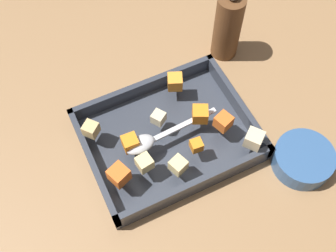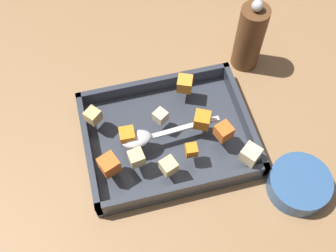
{
  "view_description": "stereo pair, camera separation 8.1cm",
  "coord_description": "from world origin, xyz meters",
  "px_view_note": "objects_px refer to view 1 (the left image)",
  "views": [
    {
      "loc": [
        -0.18,
        -0.37,
        0.77
      ],
      "look_at": [
        -0.01,
        -0.01,
        0.06
      ],
      "focal_mm": 44.2,
      "sensor_mm": 36.0,
      "label": 1
    },
    {
      "loc": [
        -0.1,
        -0.4,
        0.77
      ],
      "look_at": [
        -0.01,
        -0.01,
        0.06
      ],
      "focal_mm": 44.2,
      "sensor_mm": 36.0,
      "label": 2
    }
  ],
  "objects_px": {
    "baking_dish": "(168,137)",
    "pepper_mill": "(228,26)",
    "small_prep_bowl": "(303,159)",
    "serving_spoon": "(146,142)"
  },
  "relations": [
    {
      "from": "baking_dish",
      "to": "serving_spoon",
      "type": "relative_size",
      "value": 1.66
    },
    {
      "from": "pepper_mill",
      "to": "serving_spoon",
      "type": "bearing_deg",
      "value": -148.18
    },
    {
      "from": "baking_dish",
      "to": "pepper_mill",
      "type": "bearing_deg",
      "value": 35.5
    },
    {
      "from": "small_prep_bowl",
      "to": "serving_spoon",
      "type": "bearing_deg",
      "value": 150.71
    },
    {
      "from": "baking_dish",
      "to": "small_prep_bowl",
      "type": "relative_size",
      "value": 2.82
    },
    {
      "from": "small_prep_bowl",
      "to": "pepper_mill",
      "type": "bearing_deg",
      "value": 89.25
    },
    {
      "from": "baking_dish",
      "to": "serving_spoon",
      "type": "bearing_deg",
      "value": -166.91
    },
    {
      "from": "pepper_mill",
      "to": "small_prep_bowl",
      "type": "distance_m",
      "value": 0.33
    },
    {
      "from": "serving_spoon",
      "to": "small_prep_bowl",
      "type": "distance_m",
      "value": 0.32
    },
    {
      "from": "baking_dish",
      "to": "serving_spoon",
      "type": "distance_m",
      "value": 0.07
    }
  ]
}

